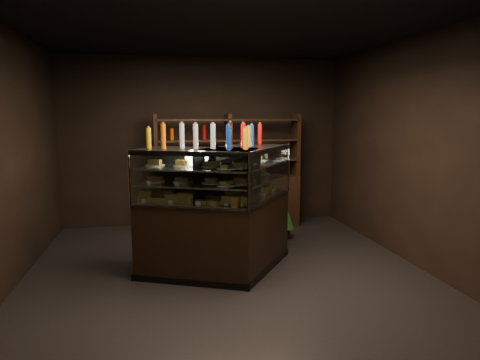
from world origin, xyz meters
name	(u,v)px	position (x,y,z in m)	size (l,w,h in m)	color
ground	(225,269)	(0.00, 0.00, 0.00)	(5.00, 5.00, 0.00)	black
room_shell	(225,118)	(0.00, 0.00, 1.94)	(5.02, 5.02, 3.01)	black
display_case	(222,231)	(-0.05, -0.07, 0.53)	(2.16, 1.62, 1.59)	black
food_display	(222,180)	(-0.05, -0.07, 1.18)	(1.75, 1.17, 0.48)	gold
bottles_top	(221,136)	(-0.05, -0.06, 1.73)	(1.58, 1.03, 0.30)	black
potted_conifer	(284,214)	(1.15, 1.21, 0.41)	(0.33, 0.33, 0.71)	black
back_shelving	(228,194)	(0.38, 2.05, 0.60)	(2.54, 0.48, 2.00)	black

